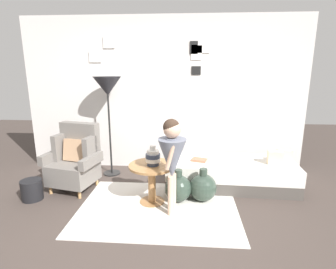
{
  "coord_description": "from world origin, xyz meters",
  "views": [
    {
      "loc": [
        0.42,
        -2.72,
        1.77
      ],
      "look_at": [
        0.15,
        0.95,
        0.85
      ],
      "focal_mm": 28.83,
      "sensor_mm": 36.0,
      "label": 1
    }
  ],
  "objects": [
    {
      "name": "demijohn_far",
      "position": [
        0.64,
        0.67,
        0.19
      ],
      "size": [
        0.37,
        0.37,
        0.46
      ],
      "color": "#2D3D33",
      "rests_on": "ground"
    },
    {
      "name": "pillow_head",
      "position": [
        1.85,
        1.17,
        0.5
      ],
      "size": [
        0.2,
        0.12,
        0.19
      ],
      "primitive_type": "cube",
      "rotation": [
        0.0,
        0.0,
        -0.0
      ],
      "color": "beige",
      "rests_on": "daybed"
    },
    {
      "name": "daybed",
      "position": [
        1.08,
        1.19,
        0.2
      ],
      "size": [
        1.93,
        0.88,
        0.4
      ],
      "color": "#4C4742",
      "rests_on": "ground"
    },
    {
      "name": "ground_plane",
      "position": [
        0.0,
        0.0,
        0.0
      ],
      "size": [
        12.0,
        12.0,
        0.0
      ],
      "primitive_type": "plane",
      "color": "#423833"
    },
    {
      "name": "demijohn_near",
      "position": [
        0.31,
        0.63,
        0.19
      ],
      "size": [
        0.36,
        0.36,
        0.45
      ],
      "color": "#2D3D33",
      "rests_on": "ground"
    },
    {
      "name": "side_table",
      "position": [
        -0.04,
        0.56,
        0.39
      ],
      "size": [
        0.6,
        0.6,
        0.54
      ],
      "color": "#9E7042",
      "rests_on": "ground"
    },
    {
      "name": "gallery_wall",
      "position": [
        -0.0,
        1.95,
        1.3
      ],
      "size": [
        4.8,
        0.12,
        2.6
      ],
      "color": "silver",
      "rests_on": "ground"
    },
    {
      "name": "person_child",
      "position": [
        0.25,
        0.3,
        0.77
      ],
      "size": [
        0.34,
        0.34,
        1.2
      ],
      "color": "#D8AD8E",
      "rests_on": "ground"
    },
    {
      "name": "book_on_daybed",
      "position": [
        0.61,
        1.15,
        0.42
      ],
      "size": [
        0.26,
        0.22,
        0.03
      ],
      "primitive_type": "cube",
      "rotation": [
        0.0,
        0.0,
        -0.31
      ],
      "color": "#C36A4D",
      "rests_on": "daybed"
    },
    {
      "name": "vase_striped",
      "position": [
        -0.02,
        0.55,
        0.65
      ],
      "size": [
        0.19,
        0.19,
        0.26
      ],
      "color": "#2D384C",
      "rests_on": "side_table"
    },
    {
      "name": "magazine_basket",
      "position": [
        -1.69,
        0.53,
        0.14
      ],
      "size": [
        0.28,
        0.28,
        0.28
      ],
      "primitive_type": "cylinder",
      "color": "black",
      "rests_on": "ground"
    },
    {
      "name": "armchair",
      "position": [
        -1.23,
        0.95,
        0.44
      ],
      "size": [
        0.84,
        0.71,
        0.97
      ],
      "color": "tan",
      "rests_on": "ground"
    },
    {
      "name": "floor_lamp",
      "position": [
        -0.85,
        1.52,
        1.42
      ],
      "size": [
        0.44,
        0.44,
        1.63
      ],
      "color": "black",
      "rests_on": "ground"
    },
    {
      "name": "rug",
      "position": [
        0.06,
        0.41,
        0.01
      ],
      "size": [
        2.02,
        1.48,
        0.01
      ],
      "primitive_type": "cube",
      "color": "silver",
      "rests_on": "ground"
    },
    {
      "name": "pillow_mid",
      "position": [
        1.69,
        1.09,
        0.5
      ],
      "size": [
        0.21,
        0.14,
        0.19
      ],
      "primitive_type": "cube",
      "rotation": [
        0.0,
        0.0,
        -0.09
      ],
      "color": "beige",
      "rests_on": "daybed"
    }
  ]
}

